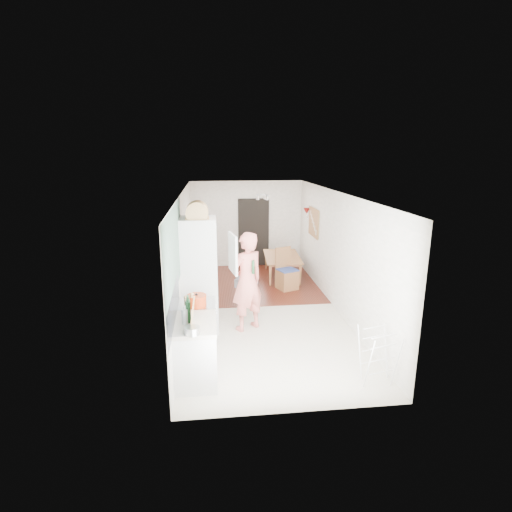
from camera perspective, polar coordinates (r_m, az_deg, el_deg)
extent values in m
cube|color=beige|center=(8.64, 0.82, -7.73)|extent=(3.20, 7.00, 0.01)
cube|color=maroon|center=(10.37, -0.48, -3.83)|extent=(3.20, 3.30, 0.01)
cube|color=slate|center=(6.13, -11.60, 0.74)|extent=(0.02, 3.00, 1.30)
cube|color=black|center=(5.82, -11.65, -7.27)|extent=(0.02, 1.90, 0.50)
cube|color=black|center=(11.70, -0.35, 3.35)|extent=(0.90, 0.04, 2.00)
cube|color=silver|center=(6.10, -8.55, -13.51)|extent=(0.60, 0.90, 0.86)
cube|color=beige|center=(5.90, -8.72, -9.56)|extent=(0.62, 0.92, 0.06)
cube|color=silver|center=(6.76, -8.35, -10.45)|extent=(0.60, 0.60, 0.88)
cube|color=#B1B1B3|center=(6.58, -8.50, -6.82)|extent=(0.60, 0.60, 0.04)
cube|color=silver|center=(7.49, -8.08, -2.72)|extent=(0.66, 0.66, 2.15)
cube|color=silver|center=(7.07, -3.33, 0.38)|extent=(0.14, 0.56, 0.70)
cube|color=white|center=(7.36, -5.80, 0.88)|extent=(0.02, 0.52, 0.66)
cube|color=tan|center=(10.31, 8.27, 4.78)|extent=(0.03, 0.90, 0.70)
cube|color=#A6623E|center=(10.31, 8.19, 4.77)|extent=(0.00, 0.94, 0.74)
cone|color=maroon|center=(10.90, 7.24, 6.40)|extent=(0.18, 0.18, 0.16)
imported|color=#E8796D|center=(7.41, -1.32, -2.45)|extent=(0.97, 0.88, 2.23)
imported|color=#A6623E|center=(10.82, 3.90, -1.72)|extent=(0.88, 1.46, 0.49)
cube|color=gray|center=(8.75, -1.37, -3.71)|extent=(0.54, 0.54, 0.18)
cylinder|color=#BE3611|center=(6.42, -8.47, -6.31)|extent=(0.34, 0.34, 0.19)
cylinder|color=#B1B1B3|center=(5.51, -9.12, -10.46)|extent=(0.23, 0.23, 0.10)
cylinder|color=#1B4423|center=(7.26, -0.41, -1.58)|extent=(0.06, 0.06, 0.26)
cylinder|color=#1B4423|center=(5.82, -9.66, -7.90)|extent=(0.10, 0.10, 0.32)
cylinder|color=#1B4423|center=(6.04, -9.65, -7.30)|extent=(0.06, 0.06, 0.27)
cylinder|color=silver|center=(5.81, -10.14, -8.52)|extent=(0.11, 0.11, 0.22)
cylinder|color=tan|center=(6.22, -9.96, -6.97)|extent=(0.06, 0.06, 0.20)
cylinder|color=tan|center=(6.34, -9.10, -6.53)|extent=(0.07, 0.07, 0.20)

